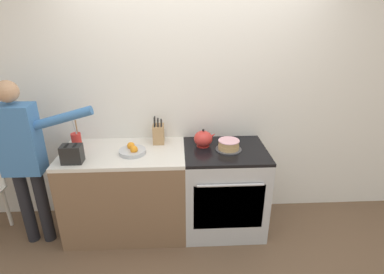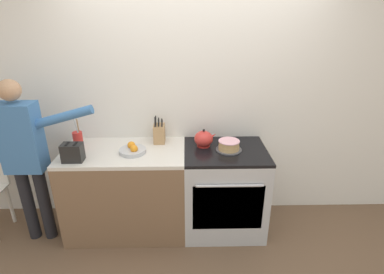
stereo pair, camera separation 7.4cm
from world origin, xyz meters
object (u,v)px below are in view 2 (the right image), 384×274
knife_block (159,133)px  fruit_bowl (133,150)px  layer_cake (229,146)px  tea_kettle (204,139)px  toaster (73,152)px  stove_range (224,189)px  utensil_crock (78,139)px  person_baker (25,151)px

knife_block → fruit_bowl: size_ratio=1.11×
knife_block → layer_cake: bearing=-17.0°
tea_kettle → toaster: (-1.18, -0.30, 0.01)m
stove_range → utensil_crock: size_ratio=2.85×
stove_range → toaster: (-1.38, -0.20, 0.53)m
knife_block → toaster: bearing=-151.3°
layer_cake → knife_block: size_ratio=0.89×
utensil_crock → toaster: (0.05, -0.30, -0.00)m
stove_range → tea_kettle: (-0.21, 0.10, 0.52)m
stove_range → layer_cake: bearing=-11.6°
tea_kettle → utensil_crock: bearing=180.0°
stove_range → layer_cake: layer_cake is taller
tea_kettle → person_baker: size_ratio=0.14×
stove_range → layer_cake: 0.49m
utensil_crock → layer_cake: bearing=-4.0°
stove_range → knife_block: knife_block is taller
stove_range → fruit_bowl: fruit_bowl is taller
person_baker → knife_block: bearing=28.0°
fruit_bowl → toaster: toaster is taller
layer_cake → fruit_bowl: 0.91m
knife_block → toaster: (-0.73, -0.40, -0.01)m
stove_range → person_baker: (-1.84, -0.13, 0.52)m
fruit_bowl → toaster: size_ratio=1.30×
layer_cake → fruit_bowl: layer_cake is taller
tea_kettle → utensil_crock: (-1.23, 0.00, 0.01)m
layer_cake → fruit_bowl: (-0.91, -0.04, -0.02)m
knife_block → toaster: size_ratio=1.44×
knife_block → person_baker: size_ratio=0.17×
layer_cake → utensil_crock: bearing=176.0°
stove_range → person_baker: bearing=-175.9°
layer_cake → toaster: 1.43m
layer_cake → fruit_bowl: size_ratio=0.99×
tea_kettle → person_baker: 1.64m
toaster → stove_range: bearing=8.2°
layer_cake → person_baker: 1.87m
stove_range → person_baker: size_ratio=0.55×
stove_range → utensil_crock: (-1.43, 0.10, 0.53)m
tea_kettle → person_baker: person_baker is taller
tea_kettle → fruit_bowl: bearing=-168.5°
tea_kettle → fruit_bowl: (-0.68, -0.14, -0.05)m
tea_kettle → toaster: size_ratio=1.15×
layer_cake → knife_block: knife_block is taller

